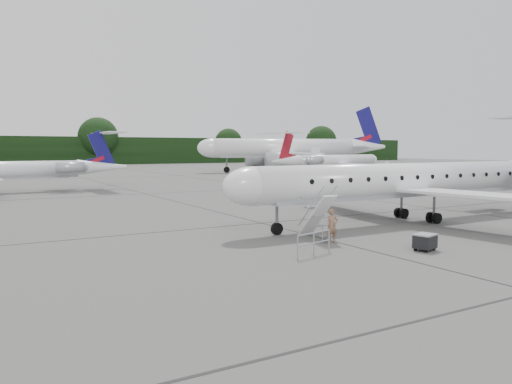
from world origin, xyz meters
TOP-DOWN VIEW (x-y plane):
  - ground at (0.00, 0.00)m, footprint 320.00×320.00m
  - treeline at (0.00, 130.00)m, footprint 260.00×4.00m
  - main_regional_jet at (2.09, 3.51)m, footprint 28.95×20.89m
  - airstair at (-6.57, 1.34)m, footprint 0.86×2.13m
  - passenger at (-6.56, 0.12)m, footprint 0.67×0.49m
  - safety_railing at (-9.05, -1.74)m, footprint 2.14×0.67m
  - baggage_cart at (-4.03, -3.40)m, footprint 1.12×0.99m
  - bg_narrowbody at (32.23, 63.59)m, footprint 41.83×34.52m
  - bg_regional_right at (32.85, 47.73)m, footprint 31.45×26.24m

SIDE VIEW (x-z plane):
  - ground at x=0.00m, z-range 0.00..0.00m
  - baggage_cart at x=-4.03m, z-range 0.00..0.82m
  - safety_railing at x=-9.05m, z-range 0.00..1.00m
  - passenger at x=-6.56m, z-range 0.00..1.70m
  - airstair at x=-6.57m, z-range 0.00..2.32m
  - bg_regional_right at x=32.85m, z-range 0.00..7.11m
  - main_regional_jet at x=2.09m, z-range 0.00..7.40m
  - treeline at x=0.00m, z-range 0.00..8.00m
  - bg_narrowbody at x=32.23m, z-range 0.00..13.07m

